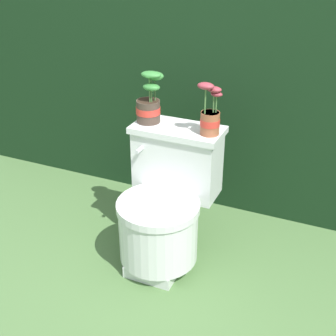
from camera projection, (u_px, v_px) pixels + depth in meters
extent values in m
plane|color=#4C703D|center=(175.00, 267.00, 2.32)|extent=(12.00, 12.00, 0.00)
cube|color=black|center=(245.00, 58.00, 2.80)|extent=(3.33, 0.83, 1.59)
cube|color=silver|center=(159.00, 260.00, 2.32)|extent=(0.24, 0.31, 0.06)
cylinder|color=silver|center=(158.00, 233.00, 2.24)|extent=(0.38, 0.38, 0.27)
cylinder|color=silver|center=(158.00, 206.00, 2.17)|extent=(0.39, 0.39, 0.04)
cube|color=silver|center=(177.00, 163.00, 2.30)|extent=(0.41, 0.19, 0.32)
cube|color=silver|center=(178.00, 130.00, 2.22)|extent=(0.44, 0.22, 0.03)
cylinder|color=silver|center=(139.00, 150.00, 2.21)|extent=(0.02, 0.05, 0.02)
cylinder|color=#47382D|center=(148.00, 111.00, 2.25)|extent=(0.11, 0.11, 0.11)
cylinder|color=red|center=(148.00, 110.00, 2.24)|extent=(0.12, 0.12, 0.03)
cylinder|color=#332319|center=(148.00, 102.00, 2.22)|extent=(0.10, 0.10, 0.01)
cylinder|color=#4C753D|center=(152.00, 96.00, 2.19)|extent=(0.01, 0.01, 0.06)
ellipsoid|color=#387F38|center=(151.00, 87.00, 2.17)|extent=(0.08, 0.06, 0.03)
cylinder|color=#4C753D|center=(151.00, 89.00, 2.19)|extent=(0.01, 0.01, 0.12)
ellipsoid|color=#387F38|center=(151.00, 75.00, 2.15)|extent=(0.10, 0.07, 0.03)
cylinder|color=#4C753D|center=(155.00, 89.00, 2.20)|extent=(0.01, 0.01, 0.11)
ellipsoid|color=#387F38|center=(155.00, 76.00, 2.17)|extent=(0.09, 0.06, 0.04)
cylinder|color=#4C753D|center=(150.00, 90.00, 2.17)|extent=(0.01, 0.01, 0.12)
ellipsoid|color=#387F38|center=(149.00, 76.00, 2.14)|extent=(0.06, 0.04, 0.02)
cylinder|color=#9E5638|center=(210.00, 123.00, 2.11)|extent=(0.09, 0.09, 0.11)
cylinder|color=red|center=(210.00, 122.00, 2.11)|extent=(0.09, 0.09, 0.03)
cylinder|color=#332319|center=(210.00, 114.00, 2.09)|extent=(0.08, 0.08, 0.01)
cylinder|color=#4C753D|center=(205.00, 101.00, 2.04)|extent=(0.01, 0.01, 0.12)
ellipsoid|color=#93333D|center=(206.00, 86.00, 2.01)|extent=(0.08, 0.05, 0.03)
cylinder|color=#4C753D|center=(214.00, 102.00, 2.07)|extent=(0.01, 0.01, 0.10)
ellipsoid|color=#93333D|center=(214.00, 89.00, 2.04)|extent=(0.07, 0.05, 0.03)
cylinder|color=#4C753D|center=(216.00, 104.00, 2.07)|extent=(0.01, 0.01, 0.08)
ellipsoid|color=#93333D|center=(217.00, 94.00, 2.05)|extent=(0.05, 0.04, 0.02)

